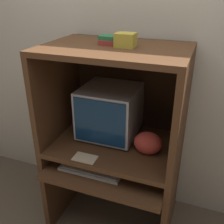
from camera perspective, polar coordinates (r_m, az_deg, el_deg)
wall_back at (r=2.09m, az=4.43°, el=11.86°), size 6.00×0.06×2.60m
desk_base at (r=2.14m, az=0.04°, el=-15.64°), size 0.94×0.73×0.61m
desk_monitor_shelf at (r=1.98m, az=0.63°, el=-7.31°), size 0.94×0.66×0.14m
hutch_upper at (r=1.79m, az=1.09°, el=6.55°), size 0.94×0.66×0.71m
crt_monitor at (r=1.97m, az=-0.47°, el=0.19°), size 0.41×0.42×0.39m
keyboard at (r=1.91m, az=-4.54°, el=-12.32°), size 0.45×0.16×0.03m
mouse at (r=1.83m, az=4.73°, el=-14.01°), size 0.07×0.05×0.03m
snack_bag at (r=1.82m, az=7.82°, el=-6.72°), size 0.19×0.15×0.16m
book_stack at (r=1.74m, az=-0.09°, el=15.36°), size 0.15×0.12×0.06m
paper_card at (r=1.80m, az=-5.91°, el=-9.93°), size 0.16×0.10×0.00m
storage_box at (r=1.66m, az=2.97°, el=15.38°), size 0.12×0.10×0.08m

